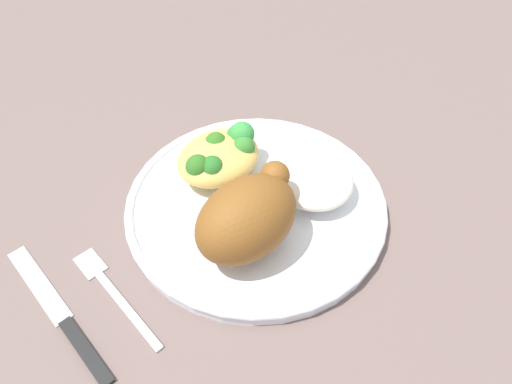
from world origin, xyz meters
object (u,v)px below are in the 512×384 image
object	(u,v)px
plate	(256,204)
roasted_chicken	(248,217)
mac_cheese_with_broccoli	(221,155)
fork	(113,291)
knife	(65,321)
rice_pile	(312,179)

from	to	relation	value
plate	roasted_chicken	xyz separation A→B (m)	(-0.05, -0.04, 0.05)
mac_cheese_with_broccoli	fork	bearing A→B (deg)	-166.44
roasted_chicken	knife	bearing A→B (deg)	161.46
fork	rice_pile	bearing A→B (deg)	-12.52
rice_pile	knife	xyz separation A→B (m)	(-0.28, 0.05, -0.03)
rice_pile	mac_cheese_with_broccoli	distance (m)	0.11
roasted_chicken	mac_cheese_with_broccoli	size ratio (longest dim) A/B	1.18
roasted_chicken	knife	world-z (taller)	roasted_chicken
roasted_chicken	rice_pile	world-z (taller)	roasted_chicken
roasted_chicken	fork	distance (m)	0.15
plate	knife	size ratio (longest dim) A/B	1.52
mac_cheese_with_broccoli	plate	bearing A→B (deg)	-93.34
roasted_chicken	mac_cheese_with_broccoli	world-z (taller)	roasted_chicken
fork	knife	size ratio (longest dim) A/B	0.75
plate	roasted_chicken	bearing A→B (deg)	-140.86
mac_cheese_with_broccoli	roasted_chicken	bearing A→B (deg)	-116.96
knife	plate	bearing A→B (deg)	-5.33
mac_cheese_with_broccoli	fork	size ratio (longest dim) A/B	0.70
plate	rice_pile	world-z (taller)	rice_pile
roasted_chicken	knife	xyz separation A→B (m)	(-0.18, 0.06, -0.06)
rice_pile	mac_cheese_with_broccoli	world-z (taller)	mac_cheese_with_broccoli
plate	mac_cheese_with_broccoli	world-z (taller)	mac_cheese_with_broccoli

